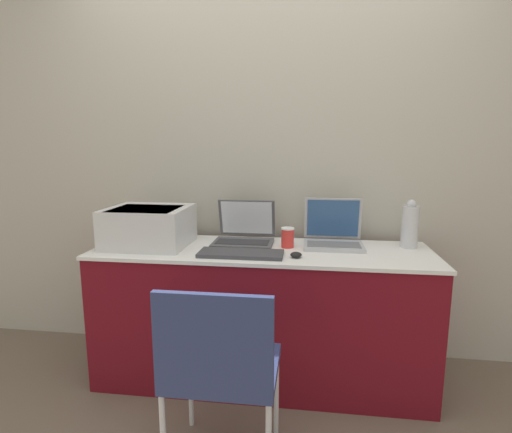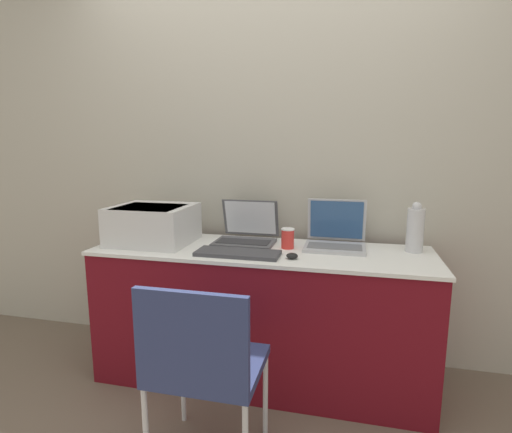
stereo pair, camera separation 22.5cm
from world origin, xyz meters
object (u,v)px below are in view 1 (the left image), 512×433
metal_pitcher (410,226)px  chair (220,362)px  printer (149,225)px  external_keyboard (241,254)px  laptop_right (333,235)px  coffee_cup (288,238)px  laptop_left (244,233)px  mouse (296,255)px

metal_pitcher → chair: size_ratio=0.33×
printer → chair: (0.58, -0.72, -0.41)m
external_keyboard → chair: bearing=-89.0°
laptop_right → metal_pitcher: bearing=-0.5°
printer → coffee_cup: (0.80, 0.05, -0.06)m
metal_pitcher → laptop_left: bearing=-179.7°
laptop_left → metal_pitcher: metal_pitcher is taller
metal_pitcher → mouse: bearing=-154.9°
laptop_left → coffee_cup: 0.28m
laptop_right → laptop_left: bearing=-179.2°
coffee_cup → metal_pitcher: metal_pitcher is taller
chair → printer: bearing=128.8°
printer → coffee_cup: 0.81m
coffee_cup → mouse: size_ratio=1.89×
coffee_cup → metal_pitcher: 0.70m
coffee_cup → external_keyboard: bearing=-139.2°
coffee_cup → chair: bearing=-106.3°
printer → chair: bearing=-51.2°
mouse → metal_pitcher: (0.63, 0.30, 0.11)m
laptop_left → external_keyboard: 0.29m
chair → laptop_right: bearing=60.6°
laptop_left → laptop_right: laptop_right is taller
printer → external_keyboard: bearing=-14.9°
laptop_right → chair: 1.05m
laptop_right → chair: laptop_right is taller
chair → metal_pitcher: bearing=43.3°
laptop_right → mouse: (-0.21, -0.30, -0.04)m
external_keyboard → metal_pitcher: metal_pitcher is taller
printer → laptop_left: laptop_left is taller
coffee_cup → metal_pitcher: (0.69, 0.09, 0.07)m
metal_pitcher → chair: bearing=-136.7°
printer → metal_pitcher: 1.50m
laptop_right → coffee_cup: size_ratio=2.96×
printer → laptop_right: bearing=7.7°
laptop_right → chair: bearing=-119.4°
printer → mouse: (0.86, -0.15, -0.11)m
mouse → printer: bearing=169.8°
laptop_left → laptop_right: bearing=0.8°
external_keyboard → mouse: bearing=-0.7°
laptop_right → metal_pitcher: size_ratio=1.22×
laptop_left → mouse: bearing=-42.4°
printer → external_keyboard: 0.60m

